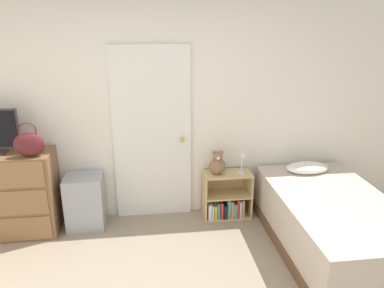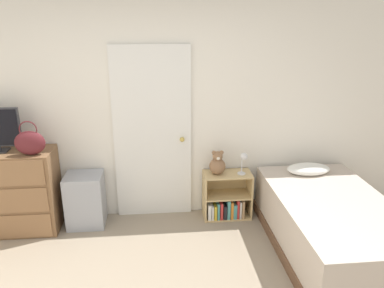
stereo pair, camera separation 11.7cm
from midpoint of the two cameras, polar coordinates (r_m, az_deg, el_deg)
The scene contains 9 objects.
wall_back at distance 4.26m, azimuth -4.58°, elevation 5.14°, with size 10.00×0.06×2.55m.
door_closed at distance 4.28m, azimuth -5.21°, elevation 1.43°, with size 0.88×0.09×2.01m.
dresser at distance 4.54m, azimuth -25.05°, elevation -6.62°, with size 0.96×0.46×0.93m.
handbag at distance 4.13m, azimuth -22.69°, elevation 0.20°, with size 0.31×0.14×0.36m.
storage_bin at distance 4.45m, azimuth -15.15°, elevation -8.22°, with size 0.41×0.36×0.61m.
bookshelf at distance 4.53m, azimuth 6.00°, elevation -8.57°, with size 0.56×0.30×0.55m.
teddy_bear at distance 4.32m, azimuth 4.71°, elevation -3.05°, with size 0.19×0.19×0.29m.
desk_lamp at distance 4.32m, azimuth 8.66°, elevation -2.33°, with size 0.11×0.10×0.26m.
bed at distance 4.12m, azimuth 21.36°, elevation -11.56°, with size 1.10×1.94×0.68m.
Camera 2 is at (-0.00, -2.17, 2.28)m, focal length 35.00 mm.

